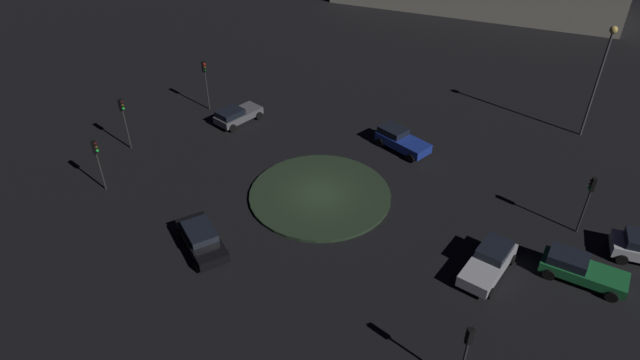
{
  "coord_description": "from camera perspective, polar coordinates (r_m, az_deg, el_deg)",
  "views": [
    {
      "loc": [
        -26.69,
        -12.75,
        22.46
      ],
      "look_at": [
        0.0,
        0.0,
        1.31
      ],
      "focal_mm": 30.77,
      "sensor_mm": 36.0,
      "label": 1
    }
  ],
  "objects": [
    {
      "name": "ground_plane",
      "position": [
        37.14,
        0.0,
        -1.65
      ],
      "size": [
        117.91,
        117.91,
        0.0
      ],
      "primitive_type": "plane",
      "color": "black"
    },
    {
      "name": "roundabout_island",
      "position": [
        37.08,
        0.0,
        -1.52
      ],
      "size": [
        9.57,
        9.57,
        0.21
      ],
      "primitive_type": "cylinder",
      "color": "#263823",
      "rests_on": "ground_plane"
    },
    {
      "name": "car_green",
      "position": [
        34.04,
        25.4,
        -8.32
      ],
      "size": [
        2.26,
        4.63,
        1.46
      ],
      "rotation": [
        0.0,
        0.0,
        -1.65
      ],
      "color": "#1E7238",
      "rests_on": "ground_plane"
    },
    {
      "name": "car_black",
      "position": [
        33.46,
        -12.23,
        -5.96
      ],
      "size": [
        4.07,
        4.73,
        1.35
      ],
      "rotation": [
        0.0,
        0.0,
        0.96
      ],
      "color": "black",
      "rests_on": "ground_plane"
    },
    {
      "name": "car_blue",
      "position": [
        42.08,
        8.41,
        4.14
      ],
      "size": [
        3.18,
        4.53,
        1.52
      ],
      "rotation": [
        0.0,
        0.0,
        4.33
      ],
      "color": "#1E38A5",
      "rests_on": "ground_plane"
    },
    {
      "name": "car_silver",
      "position": [
        32.62,
        17.19,
        -8.1
      ],
      "size": [
        4.74,
        2.7,
        1.52
      ],
      "rotation": [
        0.0,
        0.0,
        2.95
      ],
      "color": "silver",
      "rests_on": "ground_plane"
    },
    {
      "name": "car_grey",
      "position": [
        45.67,
        -8.68,
        6.72
      ],
      "size": [
        4.26,
        2.91,
        1.39
      ],
      "rotation": [
        0.0,
        0.0,
        -0.3
      ],
      "color": "slate",
      "rests_on": "ground_plane"
    },
    {
      "name": "traffic_light_northwest",
      "position": [
        39.05,
        -22.18,
        2.37
      ],
      "size": [
        0.36,
        0.39,
        3.87
      ],
      "rotation": [
        0.0,
        0.0,
        -1.18
      ],
      "color": "#2D2D2D",
      "rests_on": "ground_plane"
    },
    {
      "name": "traffic_light_south",
      "position": [
        36.17,
        26.19,
        -1.35
      ],
      "size": [
        0.34,
        0.38,
        4.07
      ],
      "rotation": [
        0.0,
        0.0,
        1.79
      ],
      "color": "#2D2D2D",
      "rests_on": "ground_plane"
    },
    {
      "name": "traffic_light_southwest",
      "position": [
        25.61,
        15.02,
        -16.32
      ],
      "size": [
        0.38,
        0.39,
        3.92
      ],
      "rotation": [
        0.0,
        0.0,
        0.86
      ],
      "color": "#2D2D2D",
      "rests_on": "ground_plane"
    },
    {
      "name": "traffic_light_northeast",
      "position": [
        47.13,
        -11.84,
        10.54
      ],
      "size": [
        0.37,
        0.4,
        4.37
      ],
      "rotation": [
        0.0,
        0.0,
        -2.04
      ],
      "color": "#2D2D2D",
      "rests_on": "ground_plane"
    },
    {
      "name": "traffic_light_north",
      "position": [
        43.11,
        -19.76,
        6.47
      ],
      "size": [
        0.31,
        0.36,
        4.17
      ],
      "rotation": [
        0.0,
        0.0,
        -1.52
      ],
      "color": "#2D2D2D",
      "rests_on": "ground_plane"
    },
    {
      "name": "streetlamp_southeast",
      "position": [
        46.07,
        27.31,
        10.61
      ],
      "size": [
        0.57,
        0.57,
        8.89
      ],
      "color": "#4C4C51",
      "rests_on": "ground_plane"
    }
  ]
}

